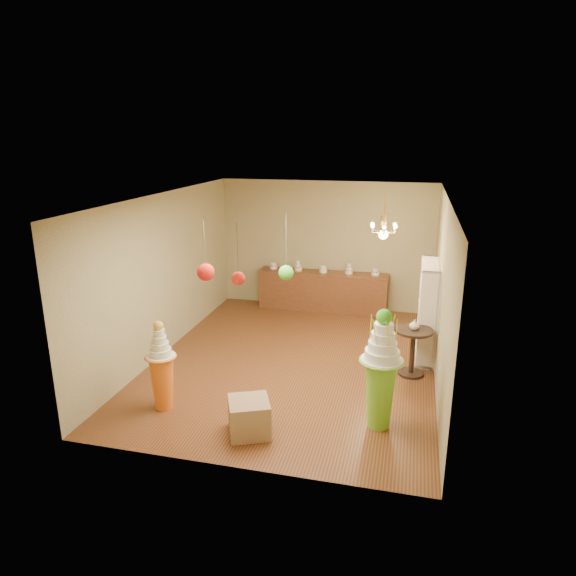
% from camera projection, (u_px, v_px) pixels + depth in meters
% --- Properties ---
extents(floor, '(6.50, 6.50, 0.00)m').
position_uv_depth(floor, '(294.00, 361.00, 9.46)').
color(floor, '#5A3018').
rests_on(floor, ground).
extents(ceiling, '(6.50, 6.50, 0.00)m').
position_uv_depth(ceiling, '(295.00, 197.00, 8.60)').
color(ceiling, silver).
rests_on(ceiling, ground).
extents(wall_back, '(5.00, 0.04, 3.00)m').
position_uv_depth(wall_back, '(326.00, 246.00, 12.05)').
color(wall_back, tan).
rests_on(wall_back, ground).
extents(wall_front, '(5.00, 0.04, 3.00)m').
position_uv_depth(wall_front, '(231.00, 358.00, 6.01)').
color(wall_front, tan).
rests_on(wall_front, ground).
extents(wall_left, '(0.04, 6.50, 3.00)m').
position_uv_depth(wall_left, '(165.00, 274.00, 9.60)').
color(wall_left, tan).
rests_on(wall_left, ground).
extents(wall_right, '(0.04, 6.50, 3.00)m').
position_uv_depth(wall_right, '(442.00, 293.00, 8.46)').
color(wall_right, tan).
rests_on(wall_right, ground).
extents(pedestal_green, '(0.69, 0.69, 1.77)m').
position_uv_depth(pedestal_green, '(381.00, 378.00, 7.15)').
color(pedestal_green, '#6FBE29').
rests_on(pedestal_green, floor).
extents(pedestal_orange, '(0.49, 0.49, 1.41)m').
position_uv_depth(pedestal_orange, '(162.00, 374.00, 7.70)').
color(pedestal_orange, orange).
rests_on(pedestal_orange, floor).
extents(burlap_riser, '(0.73, 0.73, 0.50)m').
position_uv_depth(burlap_riser, '(249.00, 417.00, 7.11)').
color(burlap_riser, '#8E6D4D').
rests_on(burlap_riser, floor).
extents(sideboard, '(3.04, 0.54, 1.16)m').
position_uv_depth(sideboard, '(323.00, 290.00, 12.09)').
color(sideboard, brown).
rests_on(sideboard, floor).
extents(shelving_unit, '(0.33, 1.20, 1.80)m').
position_uv_depth(shelving_unit, '(428.00, 311.00, 9.41)').
color(shelving_unit, white).
rests_on(shelving_unit, floor).
extents(round_table, '(0.85, 0.85, 0.84)m').
position_uv_depth(round_table, '(413.00, 346.00, 8.78)').
color(round_table, black).
rests_on(round_table, floor).
extents(vase, '(0.19, 0.19, 0.17)m').
position_uv_depth(vase, '(414.00, 325.00, 8.67)').
color(vase, white).
rests_on(vase, round_table).
extents(pom_red_left, '(0.24, 0.24, 0.87)m').
position_uv_depth(pom_red_left, '(206.00, 272.00, 6.85)').
color(pom_red_left, '#473F33').
rests_on(pom_red_left, ceiling).
extents(pom_green_mid, '(0.22, 0.22, 1.02)m').
position_uv_depth(pom_green_mid, '(286.00, 273.00, 7.42)').
color(pom_green_mid, '#473F33').
rests_on(pom_green_mid, ceiling).
extents(pom_red_right, '(0.17, 0.17, 0.78)m').
position_uv_depth(pom_red_right, '(238.00, 278.00, 6.33)').
color(pom_red_right, '#473F33').
rests_on(pom_red_right, ceiling).
extents(chandelier, '(0.73, 0.73, 0.85)m').
position_uv_depth(chandelier, '(383.00, 232.00, 9.38)').
color(chandelier, '#E1964F').
rests_on(chandelier, ceiling).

